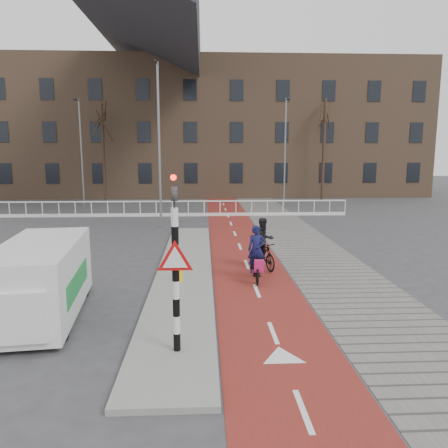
{
  "coord_description": "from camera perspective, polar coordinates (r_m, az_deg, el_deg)",
  "views": [
    {
      "loc": [
        -0.05,
        -10.24,
        4.06
      ],
      "look_at": [
        0.68,
        5.0,
        1.5
      ],
      "focal_mm": 35.0,
      "sensor_mm": 36.0,
      "label": 1
    }
  ],
  "objects": [
    {
      "name": "ground",
      "position": [
        11.01,
        -2.32,
        -12.12
      ],
      "size": [
        120.0,
        120.0,
        0.0
      ],
      "primitive_type": "plane",
      "color": "#38383A",
      "rests_on": "ground"
    },
    {
      "name": "bike_lane",
      "position": [
        20.7,
        1.62,
        -1.77
      ],
      "size": [
        2.5,
        60.0,
        0.01
      ],
      "primitive_type": "cube",
      "color": "maroon",
      "rests_on": "ground"
    },
    {
      "name": "sidewalk",
      "position": [
        21.09,
        9.23,
        -1.68
      ],
      "size": [
        3.0,
        60.0,
        0.01
      ],
      "primitive_type": "cube",
      "color": "slate",
      "rests_on": "ground"
    },
    {
      "name": "curb_island",
      "position": [
        14.8,
        -5.17,
        -6.19
      ],
      "size": [
        1.8,
        16.0,
        0.12
      ],
      "primitive_type": "cube",
      "color": "gray",
      "rests_on": "ground"
    },
    {
      "name": "traffic_signal",
      "position": [
        8.49,
        -6.37,
        -4.66
      ],
      "size": [
        0.8,
        0.8,
        3.68
      ],
      "color": "black",
      "rests_on": "curb_island"
    },
    {
      "name": "bollard",
      "position": [
        13.33,
        -5.7,
        -6.07
      ],
      "size": [
        0.12,
        0.12,
        0.74
      ],
      "primitive_type": "cylinder",
      "color": "yellow",
      "rests_on": "curb_island"
    },
    {
      "name": "cyclist_near",
      "position": [
        13.86,
        4.25,
        -4.98
      ],
      "size": [
        0.64,
        1.68,
        1.75
      ],
      "rotation": [
        0.0,
        0.0,
        -0.04
      ],
      "color": "black",
      "rests_on": "bike_lane"
    },
    {
      "name": "cyclist_far",
      "position": [
        15.18,
        5.18,
        -3.11
      ],
      "size": [
        0.98,
        1.7,
        1.78
      ],
      "rotation": [
        0.0,
        0.0,
        0.34
      ],
      "color": "black",
      "rests_on": "bike_lane"
    },
    {
      "name": "van",
      "position": [
        11.61,
        -22.79,
        -6.61
      ],
      "size": [
        2.2,
        4.5,
        1.87
      ],
      "rotation": [
        0.0,
        0.0,
        0.11
      ],
      "color": "silver",
      "rests_on": "ground"
    },
    {
      "name": "railing",
      "position": [
        27.94,
        -12.92,
        1.57
      ],
      "size": [
        28.0,
        0.1,
        0.99
      ],
      "color": "silver",
      "rests_on": "ground"
    },
    {
      "name": "townhouse_row",
      "position": [
        42.51,
        -6.93,
        14.53
      ],
      "size": [
        46.0,
        10.0,
        15.9
      ],
      "color": "#7F6047",
      "rests_on": "ground"
    },
    {
      "name": "tree_mid",
      "position": [
        36.76,
        -15.47,
        8.9
      ],
      "size": [
        0.22,
        0.22,
        7.74
      ],
      "primitive_type": "cylinder",
      "color": "black",
      "rests_on": "ground"
    },
    {
      "name": "tree_right",
      "position": [
        37.29,
        12.89,
        9.41
      ],
      "size": [
        0.24,
        0.24,
        8.27
      ],
      "primitive_type": "cylinder",
      "color": "black",
      "rests_on": "ground"
    },
    {
      "name": "streetlight_near",
      "position": [
        23.12,
        -8.45,
        9.86
      ],
      "size": [
        0.12,
        0.12,
        8.47
      ],
      "primitive_type": "cylinder",
      "color": "slate",
      "rests_on": "ground"
    },
    {
      "name": "streetlight_left",
      "position": [
        33.55,
        -18.1,
        8.71
      ],
      "size": [
        0.12,
        0.12,
        7.7
      ],
      "primitive_type": "cylinder",
      "color": "slate",
      "rests_on": "ground"
    },
    {
      "name": "streetlight_right",
      "position": [
        31.87,
        7.96,
        9.07
      ],
      "size": [
        0.12,
        0.12,
        7.7
      ],
      "primitive_type": "cylinder",
      "color": "slate",
      "rests_on": "ground"
    }
  ]
}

